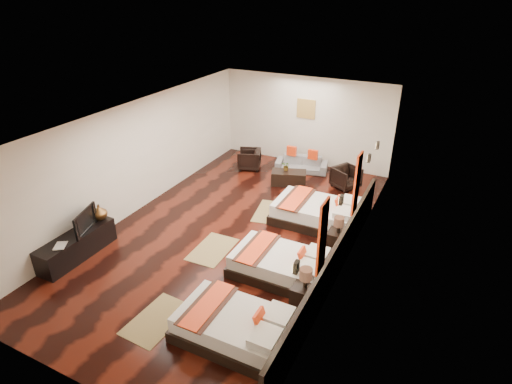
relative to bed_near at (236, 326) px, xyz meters
The scene contains 30 objects.
floor 3.40m from the bed_near, 120.00° to the left, with size 5.50×9.50×0.01m, color black.
ceiling 4.24m from the bed_near, 120.00° to the left, with size 5.50×9.50×0.01m, color white.
back_wall 7.95m from the bed_near, 102.44° to the left, with size 5.50×0.01×2.80m, color silver.
left_wall 5.45m from the bed_near, 146.56° to the left, with size 0.01×9.50×2.80m, color silver.
right_wall 3.32m from the bed_near, 70.22° to the left, with size 0.01×9.50×2.80m, color silver.
headboard_panel 2.37m from the bed_near, 64.57° to the left, with size 0.08×6.60×0.90m, color black.
bed_near is the anchor object (origin of this frame).
bed_mid 1.89m from the bed_near, 90.00° to the left, with size 1.96×1.23×0.75m.
bed_far 4.19m from the bed_near, 89.97° to the left, with size 2.15×1.35×0.82m.
nightstand_a 1.42m from the bed_near, 57.99° to the left, with size 0.44×0.44×0.86m.
nightstand_b 3.34m from the bed_near, 77.01° to the left, with size 0.42×0.42×0.83m.
jute_mat_near 1.50m from the bed_near, 169.86° to the right, with size 0.75×1.20×0.01m, color olive.
jute_mat_mid 2.67m from the bed_near, 130.38° to the left, with size 0.75×1.20×0.01m, color olive.
jute_mat_far 4.34m from the bed_near, 106.99° to the left, with size 0.75×1.20×0.01m, color olive.
tv_console 4.23m from the bed_near, behind, with size 0.50×1.80×0.55m, color black.
tv 4.25m from the bed_near, 169.88° to the left, with size 0.86×0.11×0.50m, color black.
book 4.21m from the bed_near, behind, with size 0.22×0.30×0.03m, color black.
figurine 4.41m from the bed_near, 163.17° to the left, with size 0.34×0.34×0.36m, color brown.
sofa 7.13m from the bed_near, 102.13° to the left, with size 1.59×0.62×0.47m, color gray.
armchair_left 7.11m from the bed_near, 115.50° to the left, with size 0.67×0.69×0.63m, color black.
armchair_right 6.43m from the bed_near, 89.39° to the left, with size 0.67×0.69×0.63m, color black.
coffee_table 6.10m from the bed_near, 104.20° to the left, with size 1.00×0.50×0.40m, color black.
table_plant 6.17m from the bed_near, 105.05° to the left, with size 0.24×0.21×0.27m, color #2A571D.
orange_panel_a 2.06m from the bed_near, 44.99° to the left, with size 0.04×0.40×1.30m, color #D86014.
orange_panel_b 3.69m from the bed_near, 72.25° to the left, with size 0.04×0.40×1.30m, color #D86014.
sconce_near 1.89m from the bed_near, ahead, with size 0.07×0.12×0.18m.
sconce_mid 2.85m from the bed_near, 64.68° to the left, with size 0.07×0.12×0.18m.
sconce_far 4.73m from the bed_near, 76.89° to the left, with size 0.07×0.12×0.18m.
sconce_lounge 5.56m from the bed_near, 79.08° to the left, with size 0.07×0.12×0.18m.
gold_artwork 8.00m from the bed_near, 102.47° to the left, with size 0.60×0.04×0.60m, color #AD873F.
Camera 1 is at (4.27, -7.39, 5.34)m, focal length 29.26 mm.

